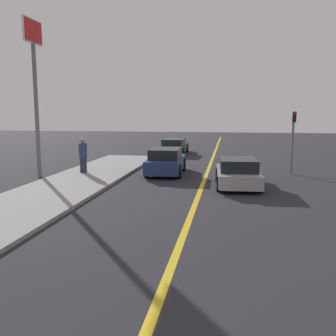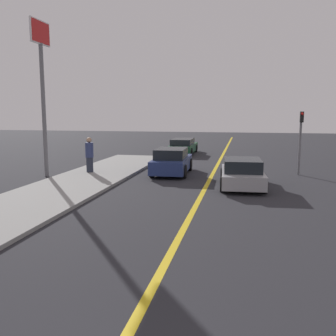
{
  "view_description": "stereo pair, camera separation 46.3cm",
  "coord_description": "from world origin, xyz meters",
  "views": [
    {
      "loc": [
        1.17,
        -1.5,
        3.28
      ],
      "look_at": [
        -0.76,
        10.17,
        1.5
      ],
      "focal_mm": 40.0,
      "sensor_mm": 36.0,
      "label": 1
    },
    {
      "loc": [
        1.62,
        -1.42,
        3.28
      ],
      "look_at": [
        -0.76,
        10.17,
        1.5
      ],
      "focal_mm": 40.0,
      "sensor_mm": 36.0,
      "label": 2
    }
  ],
  "objects": [
    {
      "name": "road_center_line",
      "position": [
        0.0,
        18.0,
        0.0
      ],
      "size": [
        0.2,
        60.0,
        0.01
      ],
      "color": "gold",
      "rests_on": "ground_plane"
    },
    {
      "name": "traffic_light",
      "position": [
        4.44,
        18.92,
        2.07
      ],
      "size": [
        0.18,
        0.4,
        3.3
      ],
      "color": "slate",
      "rests_on": "ground_plane"
    },
    {
      "name": "pedestrian_mid_group",
      "position": [
        -6.38,
        16.95,
        1.04
      ],
      "size": [
        0.42,
        0.42,
        1.83
      ],
      "color": "#282D3D",
      "rests_on": "sidewalk_left"
    },
    {
      "name": "car_near_right_lane",
      "position": [
        1.56,
        15.1,
        0.61
      ],
      "size": [
        2.08,
        3.92,
        1.26
      ],
      "rotation": [
        0.0,
        0.0,
        0.06
      ],
      "color": "#9E9EA3",
      "rests_on": "ground_plane"
    },
    {
      "name": "roadside_sign",
      "position": [
        -8.32,
        15.93,
        5.51
      ],
      "size": [
        0.2,
        1.72,
        7.7
      ],
      "color": "slate",
      "rests_on": "ground_plane"
    },
    {
      "name": "car_ahead_center",
      "position": [
        -2.15,
        17.95,
        0.67
      ],
      "size": [
        1.95,
        4.09,
        1.38
      ],
      "rotation": [
        0.0,
        0.0,
        0.03
      ],
      "color": "navy",
      "rests_on": "ground_plane"
    },
    {
      "name": "sidewalk_left",
      "position": [
        -5.82,
        12.45,
        0.06
      ],
      "size": [
        3.61,
        24.9,
        0.13
      ],
      "color": "gray",
      "rests_on": "ground_plane"
    },
    {
      "name": "car_far_distant",
      "position": [
        -3.13,
        27.57,
        0.59
      ],
      "size": [
        1.89,
        4.8,
        1.2
      ],
      "rotation": [
        0.0,
        0.0,
        0.0
      ],
      "color": "#144728",
      "rests_on": "ground_plane"
    }
  ]
}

